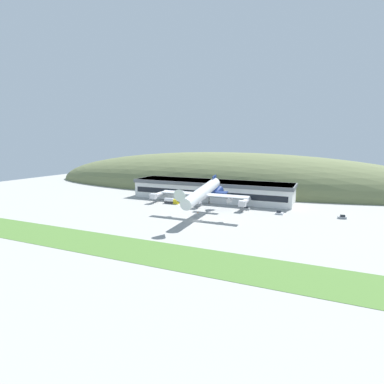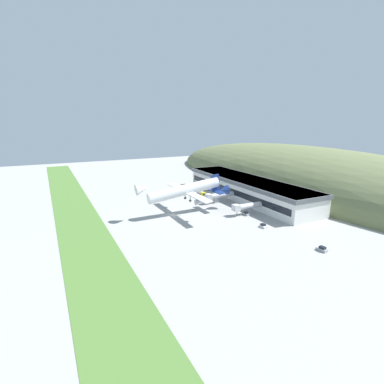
% 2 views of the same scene
% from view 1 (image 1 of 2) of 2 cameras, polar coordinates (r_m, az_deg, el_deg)
% --- Properties ---
extents(ground_plane, '(416.71, 416.71, 0.00)m').
position_cam_1_polar(ground_plane, '(129.76, 0.77, -5.53)').
color(ground_plane, '#9E9E99').
extents(grass_strip_foreground, '(375.04, 18.72, 0.08)m').
position_cam_1_polar(grass_strip_foreground, '(95.76, -8.84, -11.08)').
color(grass_strip_foreground, '#4C7533').
rests_on(grass_strip_foreground, ground_plane).
extents(hill_backdrop, '(311.81, 89.90, 52.76)m').
position_cam_1_polar(hill_backdrop, '(233.43, 5.70, 1.07)').
color(hill_backdrop, '#667047').
rests_on(hill_backdrop, ground_plane).
extents(terminal_building, '(95.04, 22.21, 11.10)m').
position_cam_1_polar(terminal_building, '(178.09, 3.71, 0.58)').
color(terminal_building, white).
rests_on(terminal_building, ground_plane).
extents(jetway_0, '(3.38, 15.20, 5.43)m').
position_cam_1_polar(jetway_0, '(172.18, -6.48, -0.53)').
color(jetway_0, silver).
rests_on(jetway_0, ground_plane).
extents(jetway_1, '(3.38, 16.73, 5.43)m').
position_cam_1_polar(jetway_1, '(159.67, 1.84, -1.25)').
color(jetway_1, silver).
rests_on(jetway_1, ground_plane).
extents(jetway_2, '(3.38, 15.42, 5.43)m').
position_cam_1_polar(jetway_2, '(153.33, 10.05, -1.83)').
color(jetway_2, silver).
rests_on(jetway_2, ground_plane).
extents(cargo_airplane, '(41.08, 46.95, 11.67)m').
position_cam_1_polar(cargo_airplane, '(133.01, 2.09, -0.12)').
color(cargo_airplane, silver).
extents(service_car_0, '(3.70, 2.01, 1.56)m').
position_cam_1_polar(service_car_0, '(147.21, 16.27, -3.86)').
color(service_car_0, silver).
rests_on(service_car_0, ground_plane).
extents(service_car_1, '(3.78, 1.93, 1.69)m').
position_cam_1_polar(service_car_1, '(153.47, 10.29, -3.08)').
color(service_car_1, '#999EA3').
rests_on(service_car_1, ground_plane).
extents(service_car_2, '(3.78, 2.06, 1.69)m').
position_cam_1_polar(service_car_2, '(149.21, 26.69, -4.30)').
color(service_car_2, '#999EA3').
rests_on(service_car_2, ground_plane).
extents(fuel_truck, '(7.40, 2.30, 2.90)m').
position_cam_1_polar(fuel_truck, '(160.32, 0.67, -2.15)').
color(fuel_truck, '#333338').
rests_on(fuel_truck, ground_plane).
extents(box_truck, '(8.31, 2.62, 3.10)m').
position_cam_1_polar(box_truck, '(166.30, -3.93, -1.73)').
color(box_truck, gold).
rests_on(box_truck, ground_plane).
extents(traffic_cone_0, '(0.52, 0.52, 0.58)m').
position_cam_1_polar(traffic_cone_0, '(144.38, 1.11, -3.89)').
color(traffic_cone_0, orange).
rests_on(traffic_cone_0, ground_plane).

